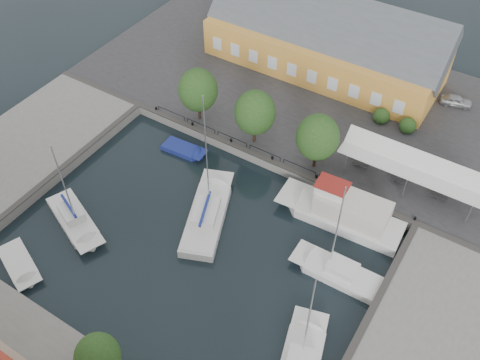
# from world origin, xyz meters

# --- Properties ---
(ground) EXTENTS (140.00, 140.00, 0.00)m
(ground) POSITION_xyz_m (0.00, 0.00, 0.00)
(ground) COLOR black
(ground) RESTS_ON ground
(north_quay) EXTENTS (56.00, 26.00, 1.00)m
(north_quay) POSITION_xyz_m (0.00, 23.00, 0.50)
(north_quay) COLOR #2D2D30
(north_quay) RESTS_ON ground
(west_quay) EXTENTS (12.00, 24.00, 1.00)m
(west_quay) POSITION_xyz_m (-22.00, -2.00, 0.50)
(west_quay) COLOR slate
(west_quay) RESTS_ON ground
(quay_edge_fittings) EXTENTS (56.00, 24.72, 0.40)m
(quay_edge_fittings) POSITION_xyz_m (0.02, 4.75, 1.06)
(quay_edge_fittings) COLOR #383533
(quay_edge_fittings) RESTS_ON north_quay
(warehouse) EXTENTS (28.56, 14.00, 9.55)m
(warehouse) POSITION_xyz_m (-2.60, 28.36, 4.43)
(warehouse) COLOR gold
(warehouse) RESTS_ON north_quay
(tent_canopy) EXTENTS (14.00, 4.00, 2.83)m
(tent_canopy) POSITION_xyz_m (14.00, 14.50, 3.68)
(tent_canopy) COLOR silver
(tent_canopy) RESTS_ON north_quay
(quay_trees) EXTENTS (18.20, 4.20, 6.30)m
(quay_trees) POSITION_xyz_m (-2.00, 12.00, 4.88)
(quay_trees) COLOR black
(quay_trees) RESTS_ON north_quay
(car_silver) EXTENTS (3.75, 2.23, 1.20)m
(car_silver) POSITION_xyz_m (14.11, 29.39, 1.60)
(car_silver) COLOR #A7ABAF
(car_silver) RESTS_ON north_quay
(car_red) EXTENTS (2.51, 4.08, 1.27)m
(car_red) POSITION_xyz_m (-3.41, 15.70, 1.64)
(car_red) COLOR maroon
(car_red) RESTS_ON north_quay
(center_sailboat) EXTENTS (6.74, 10.77, 14.18)m
(center_sailboat) POSITION_xyz_m (-0.68, 1.32, 0.36)
(center_sailboat) COLOR silver
(center_sailboat) RESTS_ON ground
(trawler) EXTENTS (12.31, 4.24, 5.00)m
(trawler) POSITION_xyz_m (10.28, 7.87, 1.02)
(trawler) COLOR silver
(trawler) RESTS_ON ground
(east_boat_a) EXTENTS (7.97, 2.77, 11.23)m
(east_boat_a) POSITION_xyz_m (12.33, 2.10, 0.26)
(east_boat_a) COLOR silver
(east_boat_a) RESTS_ON ground
(west_boat_d) EXTENTS (8.45, 5.39, 11.05)m
(west_boat_d) POSITION_xyz_m (-10.85, -5.70, 0.27)
(west_boat_d) COLOR silver
(west_boat_d) RESTS_ON ground
(launch_sw) EXTENTS (6.03, 4.06, 0.98)m
(launch_sw) POSITION_xyz_m (-11.50, -11.83, 0.09)
(launch_sw) COLOR silver
(launch_sw) RESTS_ON ground
(launch_nw) EXTENTS (5.03, 2.23, 0.88)m
(launch_nw) POSITION_xyz_m (-8.12, 7.64, 0.09)
(launch_nw) COLOR navy
(launch_nw) RESTS_ON ground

